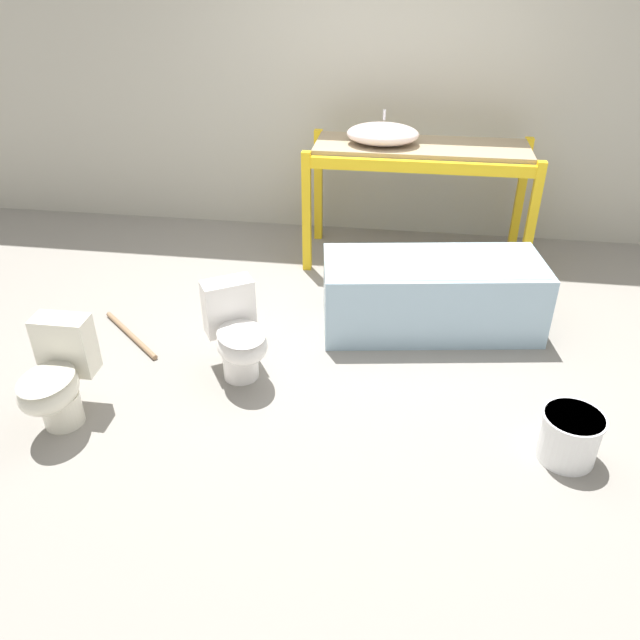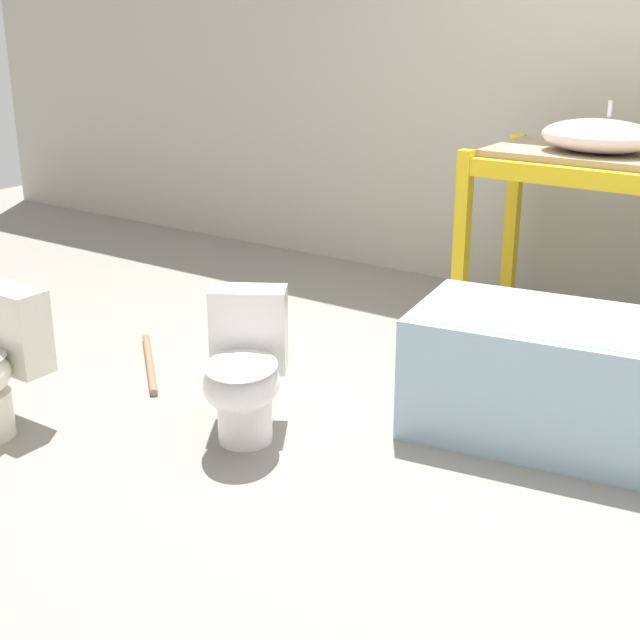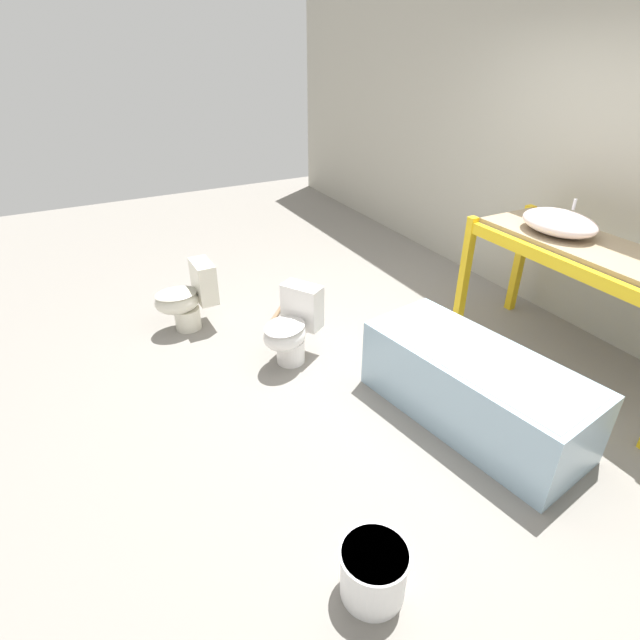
# 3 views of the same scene
# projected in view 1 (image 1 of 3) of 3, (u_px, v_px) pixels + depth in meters

# --- Properties ---
(ground_plane) EXTENTS (12.00, 12.00, 0.00)m
(ground_plane) POSITION_uv_depth(u_px,v_px,m) (351.00, 328.00, 4.59)
(ground_plane) COLOR gray
(warehouse_wall_rear) EXTENTS (10.80, 0.08, 3.20)m
(warehouse_wall_rear) POSITION_uv_depth(u_px,v_px,m) (378.00, 54.00, 5.36)
(warehouse_wall_rear) COLOR #B2AD9E
(warehouse_wall_rear) RESTS_ON ground_plane
(shelving_rack) EXTENTS (1.87, 0.74, 1.02)m
(shelving_rack) POSITION_uv_depth(u_px,v_px,m) (420.00, 164.00, 5.14)
(shelving_rack) COLOR yellow
(shelving_rack) RESTS_ON ground_plane
(sink_basin) EXTENTS (0.58, 0.44, 0.24)m
(sink_basin) POSITION_uv_depth(u_px,v_px,m) (383.00, 134.00, 5.02)
(sink_basin) COLOR silver
(sink_basin) RESTS_ON shelving_rack
(bathtub_main) EXTENTS (1.62, 0.88, 0.53)m
(bathtub_main) POSITION_uv_depth(u_px,v_px,m) (432.00, 290.00, 4.45)
(bathtub_main) COLOR #99B7CC
(bathtub_main) RESTS_ON ground_plane
(toilet_near) EXTENTS (0.32, 0.53, 0.61)m
(toilet_near) POSITION_uv_depth(u_px,v_px,m) (56.00, 378.00, 3.55)
(toilet_near) COLOR silver
(toilet_near) RESTS_ON ground_plane
(toilet_far) EXTENTS (0.55, 0.62, 0.61)m
(toilet_far) POSITION_uv_depth(u_px,v_px,m) (237.00, 335.00, 3.94)
(toilet_far) COLOR white
(toilet_far) RESTS_ON ground_plane
(bucket_white) EXTENTS (0.33, 0.33, 0.29)m
(bucket_white) POSITION_uv_depth(u_px,v_px,m) (570.00, 436.00, 3.36)
(bucket_white) COLOR white
(bucket_white) RESTS_ON ground_plane
(loose_pipe) EXTENTS (0.59, 0.53, 0.04)m
(loose_pipe) POSITION_uv_depth(u_px,v_px,m) (131.00, 335.00, 4.47)
(loose_pipe) COLOR #8C6B4C
(loose_pipe) RESTS_ON ground_plane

